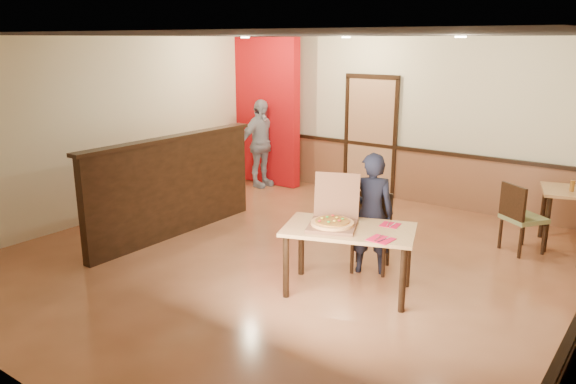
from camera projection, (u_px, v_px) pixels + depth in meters
name	position (u px, v px, depth m)	size (l,w,h in m)	color
floor	(295.00, 261.00, 7.20)	(7.00, 7.00, 0.00)	#BA7148
ceiling	(296.00, 35.00, 6.47)	(7.00, 7.00, 0.00)	black
wall_back	(414.00, 121.00, 9.56)	(7.00, 7.00, 0.00)	beige
wall_left	(115.00, 128.00, 8.82)	(7.00, 7.00, 0.00)	beige
wainscot_back	(410.00, 176.00, 9.79)	(7.00, 0.04, 0.90)	brown
chair_rail_back	(411.00, 149.00, 9.65)	(7.00, 0.06, 0.06)	black
back_door	(371.00, 137.00, 10.08)	(0.90, 0.06, 2.10)	tan
booth_partition	(173.00, 186.00, 7.99)	(0.20, 3.10, 1.44)	black
red_accent_panel	(263.00, 112.00, 10.82)	(1.60, 0.20, 2.78)	#AF0C10
spot_a	(245.00, 37.00, 9.18)	(0.14, 0.14, 0.02)	beige
spot_b	(346.00, 37.00, 8.87)	(0.14, 0.14, 0.02)	beige
spot_c	(461.00, 37.00, 6.84)	(0.14, 0.14, 0.02)	beige
main_table	(349.00, 237.00, 6.17)	(1.61, 1.24, 0.76)	tan
diner_chair	(372.00, 228.00, 6.88)	(0.58, 0.58, 0.93)	olive
side_chair_left	(520.00, 215.00, 7.38)	(0.64, 0.64, 0.94)	olive
side_table	(571.00, 203.00, 7.55)	(0.93, 0.93, 0.80)	tan
diner	(371.00, 214.00, 6.68)	(0.54, 0.36, 1.49)	black
passerby	(260.00, 144.00, 10.65)	(0.98, 0.41, 1.67)	#94949C
pizza_box	(333.00, 220.00, 6.18)	(0.71, 0.76, 0.54)	brown
pizza	(332.00, 223.00, 6.13)	(0.47, 0.47, 0.03)	#E79F54
napkin_near	(381.00, 239.00, 5.78)	(0.25, 0.25, 0.01)	red
napkin_far	(390.00, 225.00, 6.23)	(0.22, 0.22, 0.01)	red
condiment	(572.00, 186.00, 7.43)	(0.06, 0.06, 0.15)	brown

